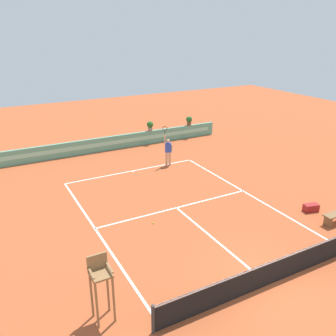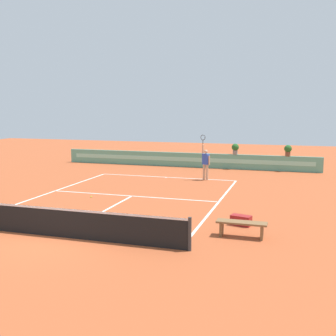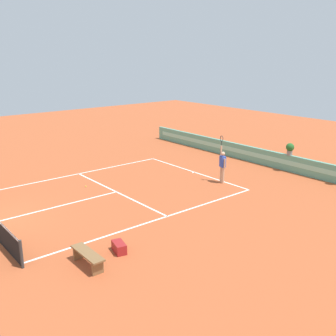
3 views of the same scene
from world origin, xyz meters
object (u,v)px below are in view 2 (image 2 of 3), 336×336
Objects in this scene: gear_bag at (241,220)px; potted_plant_far_right at (288,150)px; bench_courtside at (242,226)px; tennis_ball_near_baseline at (91,197)px; tennis_player at (206,162)px; potted_plant_right at (235,148)px.

potted_plant_far_right reaches higher than gear_bag.
bench_courtside is 23.53× the size of tennis_ball_near_baseline.
tennis_ball_near_baseline is (-4.06, -6.12, -1.02)m from tennis_player.
tennis_player is 6.46m from potted_plant_far_right.
tennis_ball_near_baseline is (-7.18, 2.51, -0.15)m from gear_bag.
potted_plant_far_right reaches higher than tennis_ball_near_baseline.
gear_bag is 13.45m from potted_plant_far_right.
bench_courtside is at bearing -71.71° from tennis_player.
bench_courtside is 14.75m from potted_plant_far_right.
tennis_ball_near_baseline is 0.09× the size of potted_plant_right.
potted_plant_right is (5.08, 10.82, 1.38)m from tennis_ball_near_baseline.
tennis_player reaches higher than gear_bag.
gear_bag is 13.55m from potted_plant_right.
tennis_player is at bearing 109.83° from gear_bag.
gear_bag is at bearing -81.08° from potted_plant_right.
potted_plant_right is (-3.40, 0.00, 0.00)m from potted_plant_far_right.
gear_bag is 0.97× the size of potted_plant_far_right.
potted_plant_right is at bearing 180.00° from potted_plant_far_right.
potted_plant_far_right is at bearing 84.41° from gear_bag.
potted_plant_right is at bearing 98.92° from gear_bag.
potted_plant_far_right reaches higher than bench_courtside.
bench_courtside reaches higher than tennis_ball_near_baseline.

